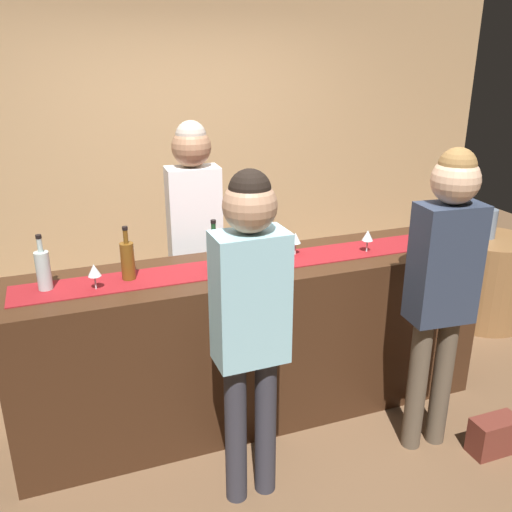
{
  "coord_description": "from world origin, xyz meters",
  "views": [
    {
      "loc": [
        -1.05,
        -2.82,
        2.19
      ],
      "look_at": [
        -0.0,
        0.0,
        1.06
      ],
      "focal_mm": 38.74,
      "sensor_mm": 36.0,
      "label": 1
    }
  ],
  "objects": [
    {
      "name": "wine_glass_mid_counter",
      "position": [
        -0.91,
        -0.06,
        1.12
      ],
      "size": [
        0.07,
        0.07,
        0.14
      ],
      "color": "silver",
      "rests_on": "bar_counter"
    },
    {
      "name": "vase_on_side_table",
      "position": [
        2.23,
        0.56,
        0.86
      ],
      "size": [
        0.13,
        0.13,
        0.24
      ],
      "primitive_type": "cylinder",
      "color": "slate",
      "rests_on": "round_side_table"
    },
    {
      "name": "customer_browsing",
      "position": [
        -0.27,
        -0.66,
        1.07
      ],
      "size": [
        0.34,
        0.24,
        1.72
      ],
      "rotation": [
        0.0,
        0.0,
        0.02
      ],
      "color": "#33333D",
      "rests_on": "ground"
    },
    {
      "name": "bartender",
      "position": [
        -0.22,
        0.58,
        1.12
      ],
      "size": [
        0.35,
        0.25,
        1.78
      ],
      "rotation": [
        0.0,
        0.0,
        3.1
      ],
      "color": "#26262B",
      "rests_on": "ground"
    },
    {
      "name": "ground_plane",
      "position": [
        0.0,
        0.0,
        0.0
      ],
      "size": [
        10.0,
        10.0,
        0.0
      ],
      "primitive_type": "plane",
      "color": "brown"
    },
    {
      "name": "counter_runner_cloth",
      "position": [
        0.0,
        0.0,
        1.02
      ],
      "size": [
        2.7,
        0.28,
        0.01
      ],
      "primitive_type": "cube",
      "color": "maroon",
      "rests_on": "bar_counter"
    },
    {
      "name": "bar_counter",
      "position": [
        0.0,
        0.0,
        0.51
      ],
      "size": [
        2.84,
        0.6,
        1.01
      ],
      "primitive_type": "cube",
      "color": "#3D2314",
      "rests_on": "ground"
    },
    {
      "name": "wine_bottle_green",
      "position": [
        -0.26,
        -0.02,
        1.13
      ],
      "size": [
        0.07,
        0.07,
        0.3
      ],
      "color": "#194723",
      "rests_on": "bar_counter"
    },
    {
      "name": "wine_glass_far_end",
      "position": [
        0.27,
        0.06,
        1.12
      ],
      "size": [
        0.07,
        0.07,
        0.14
      ],
      "color": "silver",
      "rests_on": "bar_counter"
    },
    {
      "name": "wine_glass_near_customer",
      "position": [
        0.71,
        -0.05,
        1.12
      ],
      "size": [
        0.07,
        0.07,
        0.14
      ],
      "color": "silver",
      "rests_on": "bar_counter"
    },
    {
      "name": "wine_bottle_clear",
      "position": [
        -1.16,
        0.03,
        1.13
      ],
      "size": [
        0.07,
        0.07,
        0.3
      ],
      "color": "#B2C6C1",
      "rests_on": "bar_counter"
    },
    {
      "name": "back_wall",
      "position": [
        0.0,
        1.9,
        1.45
      ],
      "size": [
        6.0,
        0.12,
        2.9
      ],
      "primitive_type": "cube",
      "color": "tan",
      "rests_on": "ground"
    },
    {
      "name": "wine_bottle_amber",
      "position": [
        -0.73,
        0.02,
        1.13
      ],
      "size": [
        0.07,
        0.07,
        0.3
      ],
      "color": "brown",
      "rests_on": "bar_counter"
    },
    {
      "name": "customer_sipping",
      "position": [
        0.82,
        -0.64,
        1.09
      ],
      "size": [
        0.36,
        0.24,
        1.75
      ],
      "rotation": [
        0.0,
        0.0,
        -0.09
      ],
      "color": "brown",
      "rests_on": "ground"
    },
    {
      "name": "handbag",
      "position": [
        1.14,
        -0.85,
        0.11
      ],
      "size": [
        0.28,
        0.14,
        0.22
      ],
      "primitive_type": "cube",
      "color": "brown",
      "rests_on": "ground"
    },
    {
      "name": "round_side_table",
      "position": [
        2.26,
        0.52,
        0.37
      ],
      "size": [
        0.68,
        0.68,
        0.74
      ],
      "primitive_type": "cylinder",
      "color": "olive",
      "rests_on": "ground"
    }
  ]
}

